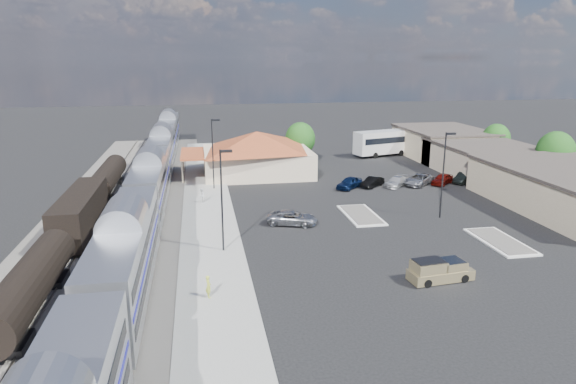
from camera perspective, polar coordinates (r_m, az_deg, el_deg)
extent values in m
plane|color=black|center=(52.27, 4.61, -3.53)|extent=(280.00, 280.00, 0.00)
cube|color=#4C4944|center=(58.88, -17.69, -2.03)|extent=(16.00, 100.00, 0.12)
cube|color=gray|center=(56.38, -8.86, -2.20)|extent=(5.50, 92.00, 0.18)
cube|color=silver|center=(37.36, -17.55, -6.82)|extent=(3.00, 20.00, 5.00)
cube|color=black|center=(38.42, -17.23, -10.64)|extent=(2.20, 16.00, 0.60)
cube|color=silver|center=(57.33, -15.01, 0.82)|extent=(3.00, 20.00, 5.00)
cube|color=black|center=(58.03, -14.83, -1.82)|extent=(2.20, 16.00, 0.60)
cube|color=silver|center=(77.85, -13.80, 4.48)|extent=(3.00, 20.00, 5.00)
cube|color=black|center=(78.36, -13.68, 2.50)|extent=(2.20, 16.00, 0.60)
cube|color=silver|center=(98.56, -13.10, 6.60)|extent=(3.00, 20.00, 5.00)
cube|color=black|center=(98.97, -13.00, 5.03)|extent=(2.20, 16.00, 0.60)
cylinder|color=black|center=(37.78, -26.85, -9.08)|extent=(2.80, 14.00, 2.80)
cube|color=black|center=(38.50, -26.54, -11.55)|extent=(2.20, 12.00, 0.60)
cube|color=black|center=(52.36, -22.05, -2.04)|extent=(2.80, 14.00, 3.60)
cube|color=black|center=(52.90, -21.85, -4.01)|extent=(2.20, 12.00, 0.60)
cylinder|color=black|center=(67.62, -19.39, 1.73)|extent=(2.80, 14.00, 2.80)
cube|color=black|center=(68.03, -19.26, 0.25)|extent=(2.20, 12.00, 0.60)
cube|color=#C4AE8F|center=(73.91, -3.44, 3.36)|extent=(15.00, 12.00, 3.60)
pyramid|color=brown|center=(73.36, -3.48, 5.73)|extent=(15.30, 12.24, 2.60)
cube|color=brown|center=(73.16, -10.58, 4.22)|extent=(3.20, 9.60, 0.25)
cube|color=#C6B28C|center=(78.88, 21.31, 3.24)|extent=(12.00, 18.00, 4.00)
cube|color=#3F3833|center=(78.52, 21.45, 4.78)|extent=(12.40, 18.40, 0.30)
cube|color=#C6B28C|center=(90.88, 16.81, 5.18)|extent=(12.00, 16.00, 4.50)
cube|color=#3F3833|center=(90.54, 16.92, 6.68)|extent=(12.40, 16.40, 0.30)
cube|color=silver|center=(55.18, 8.11, -2.56)|extent=(3.30, 7.50, 0.15)
cube|color=#4C4944|center=(55.15, 8.12, -2.48)|extent=(2.70, 6.90, 0.10)
cube|color=silver|center=(50.79, 22.51, -5.11)|extent=(3.30, 7.50, 0.15)
cube|color=#4C4944|center=(50.76, 22.52, -5.02)|extent=(2.70, 6.90, 0.10)
cylinder|color=black|center=(43.66, -7.36, -1.12)|extent=(0.16, 0.16, 9.00)
cube|color=black|center=(42.71, -6.88, 4.53)|extent=(1.00, 0.25, 0.22)
cylinder|color=black|center=(65.10, -8.36, 4.10)|extent=(0.16, 0.16, 9.00)
cube|color=black|center=(64.47, -8.05, 7.92)|extent=(1.00, 0.25, 0.22)
cylinder|color=black|center=(55.28, 16.84, 1.73)|extent=(0.16, 0.16, 9.00)
cube|color=black|center=(54.75, 17.64, 6.18)|extent=(1.00, 0.25, 0.22)
cylinder|color=#382314|center=(77.51, 27.34, 1.98)|extent=(0.30, 0.30, 2.86)
ellipsoid|color=#164D18|center=(77.02, 27.58, 4.01)|extent=(4.94, 4.94, 5.46)
cylinder|color=#382314|center=(88.82, 21.95, 3.89)|extent=(0.30, 0.30, 2.55)
ellipsoid|color=#164D18|center=(88.43, 22.11, 5.48)|extent=(4.41, 4.41, 4.87)
cylinder|color=#382314|center=(80.96, 1.35, 4.07)|extent=(0.30, 0.30, 2.73)
ellipsoid|color=#164D18|center=(80.51, 1.36, 5.93)|extent=(4.71, 4.71, 5.21)
cube|color=tan|center=(40.79, 16.58, -8.78)|extent=(5.03, 2.28, 0.80)
cube|color=tan|center=(40.55, 16.64, -7.97)|extent=(2.02, 1.87, 0.84)
cube|color=tan|center=(40.52, 16.65, -7.86)|extent=(2.51, 1.92, 0.97)
cylinder|color=black|center=(41.09, 19.02, -9.06)|extent=(0.66, 0.32, 0.64)
cylinder|color=black|center=(42.28, 17.78, -8.27)|extent=(0.66, 0.32, 0.64)
cylinder|color=black|center=(39.46, 15.25, -9.77)|extent=(0.66, 0.32, 0.64)
cylinder|color=black|center=(40.70, 14.08, -8.91)|extent=(0.66, 0.32, 0.64)
imported|color=#929499|center=(51.61, 0.48, -2.90)|extent=(5.57, 3.85, 1.41)
cube|color=white|center=(90.07, 11.30, 5.54)|extent=(13.65, 6.47, 3.79)
cube|color=black|center=(90.00, 11.31, 5.83)|extent=(12.63, 6.21, 1.00)
cylinder|color=black|center=(92.27, 14.06, 4.41)|extent=(1.06, 0.60, 1.00)
cylinder|color=black|center=(94.25, 13.04, 4.68)|extent=(1.06, 0.60, 1.00)
cylinder|color=black|center=(86.99, 9.64, 4.03)|extent=(1.06, 0.60, 1.00)
cylinder|color=black|center=(89.09, 8.67, 4.32)|extent=(1.06, 0.60, 1.00)
imported|color=#B8C43D|center=(36.48, -8.84, -10.32)|extent=(0.53, 0.67, 1.62)
imported|color=silver|center=(59.56, -9.59, -0.40)|extent=(0.73, 0.87, 1.63)
imported|color=#0D1D41|center=(66.28, 6.83, 1.02)|extent=(4.39, 4.26, 1.49)
imported|color=black|center=(67.56, 9.36, 1.11)|extent=(3.94, 3.67, 1.32)
imported|color=silver|center=(68.40, 11.97, 1.14)|extent=(4.45, 4.38, 1.29)
imported|color=gray|center=(69.90, 14.32, 1.37)|extent=(5.53, 5.34, 1.46)
imported|color=maroon|center=(71.01, 16.77, 1.39)|extent=(4.28, 4.08, 1.44)
imported|color=black|center=(72.75, 18.92, 1.51)|extent=(4.18, 3.91, 1.40)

